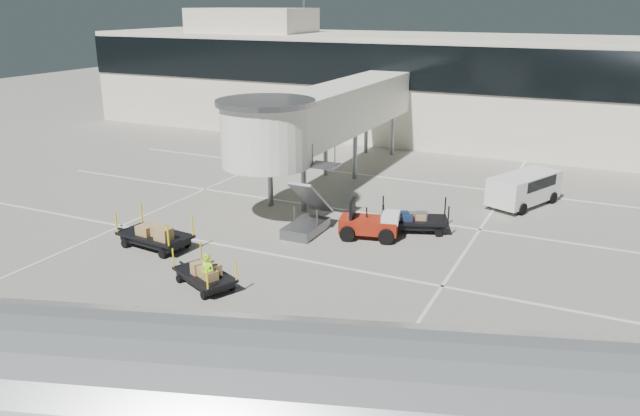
# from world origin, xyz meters

# --- Properties ---
(ground) EXTENTS (140.00, 140.00, 0.00)m
(ground) POSITION_xyz_m (0.00, 0.00, 0.00)
(ground) COLOR gray
(ground) RESTS_ON ground
(lane_markings) EXTENTS (40.00, 30.00, 0.02)m
(lane_markings) POSITION_xyz_m (-0.67, 9.33, 0.01)
(lane_markings) COLOR silver
(lane_markings) RESTS_ON ground
(terminal) EXTENTS (64.00, 12.11, 15.20)m
(terminal) POSITION_xyz_m (-0.35, 29.94, 4.11)
(terminal) COLOR white
(terminal) RESTS_ON ground
(jet_bridge) EXTENTS (5.70, 20.40, 6.03)m
(jet_bridge) POSITION_xyz_m (-3.97, 12.26, 4.28)
(jet_bridge) COLOR white
(jet_bridge) RESTS_ON ground
(baggage_tug) EXTENTS (2.93, 2.24, 1.78)m
(baggage_tug) POSITION_xyz_m (1.58, 5.78, 0.65)
(baggage_tug) COLOR maroon
(baggage_tug) RESTS_ON ground
(suitcase_cart) EXTENTS (3.89, 2.55, 1.51)m
(suitcase_cart) POSITION_xyz_m (3.12, 7.48, 0.55)
(suitcase_cart) COLOR black
(suitcase_cart) RESTS_ON ground
(box_cart_near) EXTENTS (3.34, 2.37, 1.31)m
(box_cart_near) POSITION_xyz_m (-2.16, -1.90, 0.51)
(box_cart_near) COLOR black
(box_cart_near) RESTS_ON ground
(box_cart_far) EXTENTS (4.14, 2.01, 1.59)m
(box_cart_far) POSITION_xyz_m (-6.75, 0.50, 0.60)
(box_cart_far) COLOR black
(box_cart_far) RESTS_ON ground
(ground_worker) EXTENTS (0.59, 0.39, 1.60)m
(ground_worker) POSITION_xyz_m (-1.80, -2.36, 0.80)
(ground_worker) COLOR #9CEC18
(ground_worker) RESTS_ON ground
(minivan) EXTENTS (3.49, 4.87, 1.71)m
(minivan) POSITION_xyz_m (7.31, 14.01, 1.03)
(minivan) COLOR white
(minivan) RESTS_ON ground
(belt_loader) EXTENTS (4.37, 2.55, 1.98)m
(belt_loader) POSITION_xyz_m (-16.15, 23.20, 0.76)
(belt_loader) COLOR maroon
(belt_loader) RESTS_ON ground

